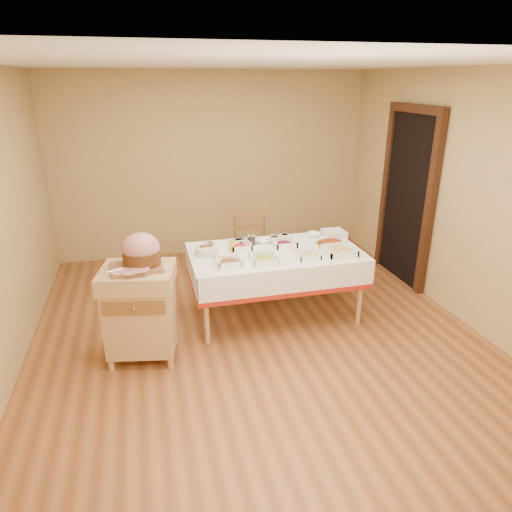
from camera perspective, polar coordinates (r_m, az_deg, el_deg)
The scene contains 23 objects.
room_shell at distance 4.35m, azimuth -0.13°, elevation 5.56°, with size 5.00×5.00×5.00m.
doorway at distance 6.08m, azimuth 18.41°, elevation 7.23°, with size 0.09×1.10×2.20m.
dining_table at distance 4.93m, azimuth 2.40°, elevation -1.14°, with size 1.82×1.02×0.76m.
butcher_cart at distance 4.34m, azimuth -14.24°, elevation -6.31°, with size 0.73×0.65×0.91m.
dining_chair at distance 5.68m, azimuth -0.52°, elevation 0.81°, with size 0.44×0.42×0.95m.
ham_on_board at distance 4.17m, azimuth -14.24°, elevation 0.40°, with size 0.47×0.45×0.31m.
serving_dish_a at distance 4.50m, azimuth -3.42°, elevation -0.78°, with size 0.24×0.24×0.10m.
serving_dish_b at distance 4.56m, azimuth 1.02°, elevation -0.39°, with size 0.26×0.26×0.11m.
serving_dish_c at distance 4.70m, azimuth 6.43°, elevation 0.07°, with size 0.23×0.23×0.09m.
serving_dish_d at distance 4.84m, azimuth 10.34°, elevation 0.60°, with size 0.31×0.31×0.12m.
serving_dish_e at distance 4.90m, azimuth -1.94°, elevation 1.16°, with size 0.23×0.22×0.11m.
serving_dish_f at distance 4.99m, azimuth 3.57°, elevation 1.53°, with size 0.25×0.24×0.11m.
small_bowl_left at distance 4.98m, azimuth -5.76°, elevation 1.38°, with size 0.13×0.13×0.06m.
small_bowl_mid at distance 5.05m, azimuth -2.01°, elevation 1.76°, with size 0.13×0.13×0.06m.
small_bowl_right at distance 5.26m, azimuth 3.58°, elevation 2.51°, with size 0.10×0.10×0.05m.
bowl_white_imported at distance 5.11m, azimuth 0.90°, elevation 1.87°, with size 0.16×0.16×0.04m, color white.
bowl_small_imported at distance 5.36m, azimuth 7.25°, elevation 2.69°, with size 0.15×0.15×0.05m, color white.
preserve_jar_left at distance 5.04m, azimuth -0.58°, elevation 2.05°, with size 0.10×0.10×0.12m.
preserve_jar_right at distance 5.12m, azimuth 2.33°, elevation 2.26°, with size 0.09×0.09×0.11m.
mustard_bottle at distance 4.81m, azimuth -2.97°, elevation 1.28°, with size 0.05×0.05×0.17m.
bread_basket at distance 4.78m, azimuth -6.21°, elevation 0.66°, with size 0.23×0.23×0.10m.
plate_stack at distance 5.38m, azimuth 9.71°, elevation 2.78°, with size 0.24×0.24×0.07m.
brass_platter at distance 5.13m, azimuth 9.19°, elevation 1.64°, with size 0.30×0.22×0.04m.
Camera 1 is at (-1.02, -4.06, 2.49)m, focal length 32.00 mm.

